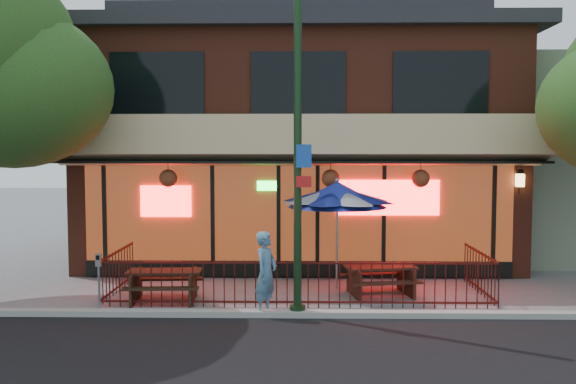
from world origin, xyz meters
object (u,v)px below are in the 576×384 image
(pedestrian, at_px, (266,273))
(parking_meter_near, at_px, (99,273))
(street_light, at_px, (298,158))
(picnic_table_right, at_px, (380,276))
(patio_umbrella, at_px, (337,194))
(picnic_table_left, at_px, (164,281))

(pedestrian, bearing_deg, parking_meter_near, 115.66)
(street_light, bearing_deg, parking_meter_near, 179.96)
(picnic_table_right, distance_m, patio_umbrella, 2.15)
(picnic_table_right, relative_size, pedestrian, 1.05)
(picnic_table_right, bearing_deg, patio_umbrella, 147.34)
(picnic_table_left, distance_m, pedestrian, 2.55)
(picnic_table_left, height_order, pedestrian, pedestrian)
(picnic_table_left, height_order, picnic_table_right, picnic_table_left)
(street_light, bearing_deg, picnic_table_right, 42.54)
(parking_meter_near, bearing_deg, patio_umbrella, 25.36)
(picnic_table_left, bearing_deg, street_light, -20.65)
(patio_umbrella, bearing_deg, picnic_table_left, -162.22)
(picnic_table_left, xyz_separation_m, picnic_table_right, (4.81, 0.62, -0.00))
(pedestrian, distance_m, parking_meter_near, 3.37)
(patio_umbrella, bearing_deg, parking_meter_near, -154.64)
(patio_umbrella, height_order, parking_meter_near, patio_umbrella)
(patio_umbrella, distance_m, pedestrian, 3.11)
(patio_umbrella, bearing_deg, street_light, -111.60)
(picnic_table_left, relative_size, patio_umbrella, 0.63)
(street_light, distance_m, pedestrian, 2.39)
(picnic_table_left, bearing_deg, picnic_table_right, 7.39)
(street_light, bearing_deg, pedestrian, 175.24)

